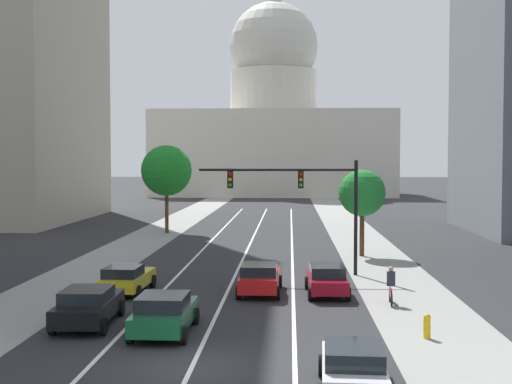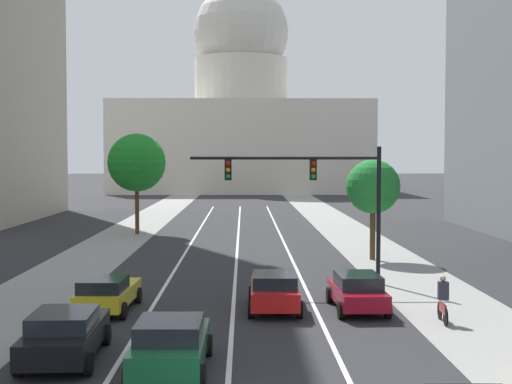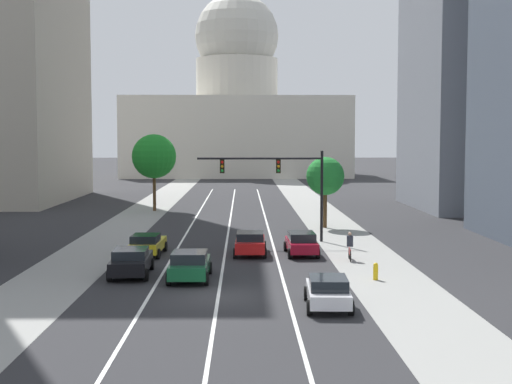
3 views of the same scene
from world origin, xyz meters
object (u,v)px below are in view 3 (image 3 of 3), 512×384
(car_black, at_px, (131,261))
(cyclist, at_px, (350,247))
(street_tree_near_right, at_px, (325,176))
(traffic_signal_mast, at_px, (281,176))
(car_yellow, at_px, (147,244))
(fire_hydrant, at_px, (376,271))
(street_tree_near_left, at_px, (154,156))
(car_red, at_px, (250,242))
(car_green, at_px, (190,265))
(car_crimson, at_px, (301,243))
(car_white, at_px, (328,291))
(capitol_building, at_px, (237,111))

(car_black, height_order, cyclist, cyclist)
(cyclist, bearing_deg, street_tree_near_right, 2.93)
(traffic_signal_mast, height_order, cyclist, traffic_signal_mast)
(car_yellow, bearing_deg, car_black, -177.59)
(fire_hydrant, distance_m, street_tree_near_left, 39.36)
(car_red, xyz_separation_m, street_tree_near_left, (-9.41, 27.52, 4.73))
(street_tree_near_right, bearing_deg, car_yellow, -132.86)
(car_green, height_order, cyclist, cyclist)
(car_crimson, height_order, traffic_signal_mast, traffic_signal_mast)
(car_white, relative_size, street_tree_near_right, 0.71)
(car_white, xyz_separation_m, street_tree_near_right, (3.06, 27.72, 3.49))
(car_white, xyz_separation_m, cyclist, (2.74, 11.95, 0.12))
(car_white, bearing_deg, car_crimson, 2.58)
(street_tree_near_left, bearing_deg, car_green, -80.09)
(street_tree_near_left, bearing_deg, cyclist, -62.71)
(car_black, relative_size, street_tree_near_right, 0.82)
(car_green, distance_m, street_tree_near_right, 23.72)
(car_red, height_order, cyclist, cyclist)
(capitol_building, distance_m, car_red, 96.02)
(fire_hydrant, distance_m, cyclist, 5.93)
(car_black, relative_size, traffic_signal_mast, 0.54)
(car_yellow, distance_m, street_tree_near_right, 19.02)
(cyclist, bearing_deg, car_green, 125.87)
(capitol_building, xyz_separation_m, car_crimson, (4.83, -95.39, -11.89))
(car_black, height_order, fire_hydrant, car_black)
(car_crimson, xyz_separation_m, cyclist, (2.74, -2.15, 0.09))
(car_white, bearing_deg, fire_hydrant, -25.28)
(car_red, height_order, fire_hydrant, car_red)
(car_red, bearing_deg, car_white, -166.11)
(capitol_building, height_order, street_tree_near_left, capitol_building)
(car_green, distance_m, car_black, 3.43)
(traffic_signal_mast, distance_m, street_tree_near_left, 24.78)
(cyclist, relative_size, street_tree_near_left, 0.22)
(car_yellow, bearing_deg, traffic_signal_mast, -53.66)
(car_green, relative_size, car_white, 1.09)
(car_black, xyz_separation_m, traffic_signal_mast, (8.68, 12.42, 3.88))
(car_red, height_order, car_yellow, car_red)
(car_crimson, xyz_separation_m, street_tree_near_right, (3.06, 13.63, 3.46))
(car_green, xyz_separation_m, car_yellow, (-3.22, 7.75, -0.05))
(car_black, distance_m, car_red, 9.32)
(capitol_building, bearing_deg, traffic_signal_mast, -87.54)
(capitol_building, bearing_deg, car_white, -87.48)
(traffic_signal_mast, height_order, fire_hydrant, traffic_signal_mast)
(car_red, distance_m, street_tree_near_right, 15.29)
(capitol_building, height_order, car_yellow, capitol_building)
(car_green, xyz_separation_m, street_tree_near_right, (9.49, 21.46, 3.44))
(car_green, height_order, car_crimson, car_green)
(fire_hydrant, xyz_separation_m, street_tree_near_right, (-0.13, 21.68, 3.76))
(car_black, relative_size, car_crimson, 1.11)
(traffic_signal_mast, bearing_deg, car_yellow, -145.98)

